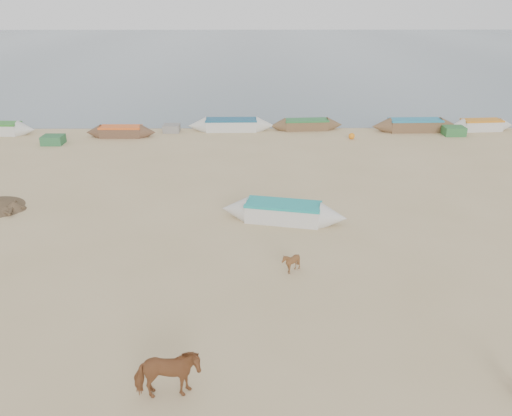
# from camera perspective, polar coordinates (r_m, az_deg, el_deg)

# --- Properties ---
(ground) EXTENTS (140.00, 140.00, 0.00)m
(ground) POSITION_cam_1_polar(r_m,az_deg,el_deg) (18.35, 0.12, -7.80)
(ground) COLOR tan
(ground) RESTS_ON ground
(sea) EXTENTS (160.00, 160.00, 0.00)m
(sea) POSITION_cam_1_polar(r_m,az_deg,el_deg) (98.19, -0.46, 17.62)
(sea) COLOR slate
(sea) RESTS_ON ground
(cow_adult) EXTENTS (1.79, 0.98, 1.44)m
(cow_adult) POSITION_cam_1_polar(r_m,az_deg,el_deg) (13.29, -10.10, -18.26)
(cow_adult) COLOR brown
(cow_adult) RESTS_ON ground
(calf_front) EXTENTS (0.76, 0.68, 0.83)m
(calf_front) POSITION_cam_1_polar(r_m,az_deg,el_deg) (18.44, 4.02, -6.21)
(calf_front) COLOR brown
(calf_front) RESTS_ON ground
(near_canoe) EXTENTS (5.83, 2.47, 0.88)m
(near_canoe) POSITION_cam_1_polar(r_m,az_deg,el_deg) (22.49, 3.12, -0.47)
(near_canoe) COLOR beige
(near_canoe) RESTS_ON ground
(waterline_canoes) EXTENTS (56.59, 4.41, 0.93)m
(waterline_canoes) POSITION_cam_1_polar(r_m,az_deg,el_deg) (37.38, 1.98, 9.18)
(waterline_canoes) COLOR brown
(waterline_canoes) RESTS_ON ground
(beach_clutter) EXTENTS (43.99, 4.40, 0.64)m
(beach_clutter) POSITION_cam_1_polar(r_m,az_deg,el_deg) (36.82, 6.22, 8.63)
(beach_clutter) COLOR #2D653B
(beach_clutter) RESTS_ON ground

